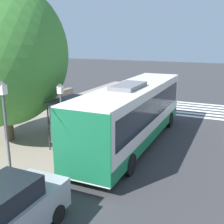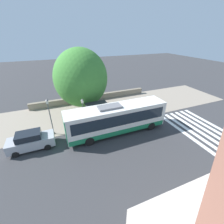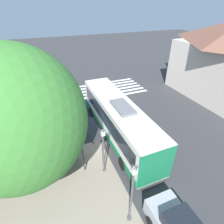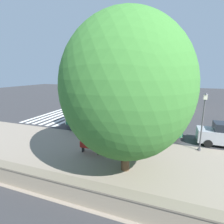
% 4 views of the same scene
% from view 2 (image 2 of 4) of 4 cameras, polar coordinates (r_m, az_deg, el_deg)
% --- Properties ---
extents(ground_plane, '(120.00, 120.00, 0.00)m').
position_cam_2_polar(ground_plane, '(19.53, -1.05, -4.95)').
color(ground_plane, '#353538').
rests_on(ground_plane, ground).
extents(sidewalk_plaza, '(9.00, 44.00, 0.02)m').
position_cam_2_polar(sidewalk_plaza, '(23.22, -5.05, 0.69)').
color(sidewalk_plaza, gray).
rests_on(sidewalk_plaza, ground).
extents(crosswalk_stripes, '(9.00, 5.25, 0.01)m').
position_cam_2_polar(crosswalk_stripes, '(21.75, 30.21, -5.48)').
color(crosswalk_stripes, silver).
rests_on(crosswalk_stripes, ground).
extents(stone_wall, '(0.60, 20.00, 1.03)m').
position_cam_2_polar(stone_wall, '(26.57, -7.75, 5.39)').
color(stone_wall, gray).
rests_on(stone_wall, ground).
extents(bus, '(2.62, 11.67, 3.61)m').
position_cam_2_polar(bus, '(17.28, 1.77, -2.44)').
color(bus, silver).
rests_on(bus, ground).
extents(bus_shelter, '(1.73, 2.78, 2.65)m').
position_cam_2_polar(bus_shelter, '(19.40, -6.06, 2.05)').
color(bus_shelter, '#2D2D33').
rests_on(bus_shelter, ground).
extents(pedestrian, '(0.34, 0.22, 1.64)m').
position_cam_2_polar(pedestrian, '(21.09, 12.39, 0.02)').
color(pedestrian, '#2D3347').
rests_on(pedestrian, ground).
extents(bench, '(0.40, 1.59, 0.88)m').
position_cam_2_polar(bench, '(22.76, -2.52, 1.48)').
color(bench, maroon).
rests_on(bench, ground).
extents(street_lamp_near, '(0.28, 0.28, 4.46)m').
position_cam_2_polar(street_lamp_near, '(17.88, -22.59, -0.84)').
color(street_lamp_near, '#4C4C51').
rests_on(street_lamp_near, ground).
extents(street_lamp_far, '(0.28, 0.28, 3.83)m').
position_cam_2_polar(street_lamp_far, '(18.36, -10.90, 0.45)').
color(street_lamp_far, '#4C4C51').
rests_on(street_lamp_far, ground).
extents(shade_tree, '(7.31, 7.31, 9.07)m').
position_cam_2_polar(shade_tree, '(21.58, -11.76, 12.44)').
color(shade_tree, brown).
rests_on(shade_tree, ground).
extents(parked_car_behind_bus, '(1.88, 4.41, 1.91)m').
position_cam_2_polar(parked_car_behind_bus, '(17.48, -28.48, -9.61)').
color(parked_car_behind_bus, '#9EA0A8').
rests_on(parked_car_behind_bus, ground).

